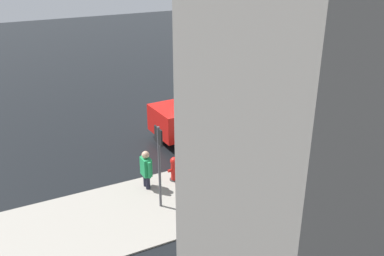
# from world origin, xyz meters

# --- Properties ---
(ground_plane) EXTENTS (60.00, 60.00, 0.00)m
(ground_plane) POSITION_xyz_m (0.00, 0.00, 0.00)
(ground_plane) COLOR black
(kerb_strip) EXTENTS (24.00, 3.20, 0.04)m
(kerb_strip) POSITION_xyz_m (0.00, 4.20, 0.02)
(kerb_strip) COLOR gray
(kerb_strip) RESTS_ON ground
(moving_hatchback) EXTENTS (3.99, 1.91, 2.06)m
(moving_hatchback) POSITION_xyz_m (0.37, 0.48, 1.03)
(moving_hatchback) COLOR red
(moving_hatchback) RESTS_ON ground
(parked_sedan) EXTENTS (4.31, 1.79, 1.98)m
(parked_sedan) POSITION_xyz_m (-6.33, 1.07, 1.00)
(parked_sedan) COLOR #474C51
(parked_sedan) RESTS_ON ground
(fire_hydrant) EXTENTS (0.42, 0.31, 0.80)m
(fire_hydrant) POSITION_xyz_m (2.96, 3.18, 0.40)
(fire_hydrant) COLOR red
(fire_hydrant) RESTS_ON ground
(pedestrian) EXTENTS (0.25, 0.57, 1.22)m
(pedestrian) POSITION_xyz_m (3.87, 3.21, 0.68)
(pedestrian) COLOR #1E8C4C
(pedestrian) RESTS_ON ground
(metal_railing) EXTENTS (9.38, 0.04, 1.05)m
(metal_railing) POSITION_xyz_m (-2.12, 5.57, 0.73)
(metal_railing) COLOR #B7BABF
(metal_railing) RESTS_ON ground
(sign_post) EXTENTS (0.07, 0.44, 2.40)m
(sign_post) POSITION_xyz_m (3.90, 4.29, 1.58)
(sign_post) COLOR #4C4C51
(sign_post) RESTS_ON ground
(puddle_patch) EXTENTS (3.34, 3.34, 0.01)m
(puddle_patch) POSITION_xyz_m (-0.03, 0.45, 0.00)
(puddle_patch) COLOR black
(puddle_patch) RESTS_ON ground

